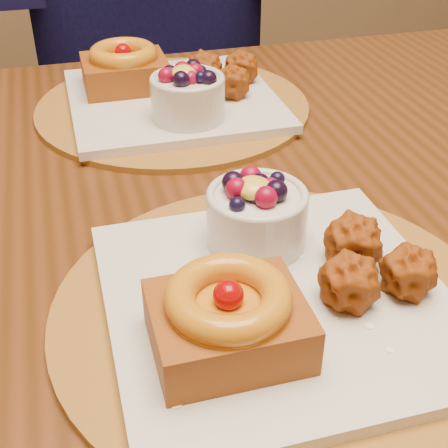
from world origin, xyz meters
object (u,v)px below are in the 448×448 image
(dining_table, at_px, (213,241))
(place_setting_far, at_px, (171,92))
(place_setting_near, at_px, (273,286))
(chair_far, at_px, (168,119))

(dining_table, xyz_separation_m, place_setting_far, (-0.00, 0.21, 0.10))
(place_setting_near, distance_m, chair_far, 1.13)
(dining_table, height_order, place_setting_far, place_setting_far)
(dining_table, relative_size, chair_far, 1.99)
(dining_table, xyz_separation_m, place_setting_near, (-0.00, -0.21, 0.10))
(dining_table, relative_size, place_setting_near, 4.21)
(place_setting_far, bearing_deg, dining_table, -89.13)
(dining_table, bearing_deg, place_setting_far, 90.87)
(place_setting_near, relative_size, chair_far, 0.47)
(place_setting_near, height_order, place_setting_far, place_setting_far)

